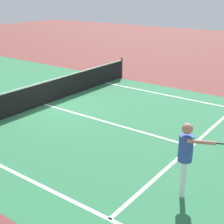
% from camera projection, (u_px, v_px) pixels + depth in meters
% --- Properties ---
extents(ground_plane, '(60.00, 60.00, 0.00)m').
position_uv_depth(ground_plane, '(45.00, 104.00, 13.24)').
color(ground_plane, brown).
extents(court_surface_inbounds, '(10.62, 24.40, 0.00)m').
position_uv_depth(court_surface_inbounds, '(45.00, 104.00, 13.24)').
color(court_surface_inbounds, '#2D7247').
rests_on(court_surface_inbounds, ground_plane).
extents(line_sideline_left, '(0.10, 11.89, 0.01)m').
position_uv_depth(line_sideline_left, '(92.00, 211.00, 6.84)').
color(line_sideline_left, white).
rests_on(line_sideline_left, ground_plane).
extents(line_sideline_right, '(0.10, 11.89, 0.01)m').
position_uv_depth(line_sideline_right, '(222.00, 106.00, 13.03)').
color(line_sideline_right, white).
rests_on(line_sideline_right, ground_plane).
extents(line_service_near, '(8.22, 0.10, 0.01)m').
position_uv_depth(line_service_near, '(192.00, 146.00, 9.68)').
color(line_service_near, white).
rests_on(line_service_near, ground_plane).
extents(line_center_service, '(0.10, 6.40, 0.01)m').
position_uv_depth(line_center_service, '(107.00, 122.00, 11.46)').
color(line_center_service, white).
rests_on(line_center_service, ground_plane).
extents(net, '(11.12, 0.09, 1.07)m').
position_uv_depth(net, '(44.00, 93.00, 13.06)').
color(net, '#33383D').
rests_on(net, ground_plane).
extents(player_near, '(0.55, 1.21, 1.75)m').
position_uv_depth(player_near, '(187.00, 151.00, 7.03)').
color(player_near, white).
rests_on(player_near, ground_plane).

